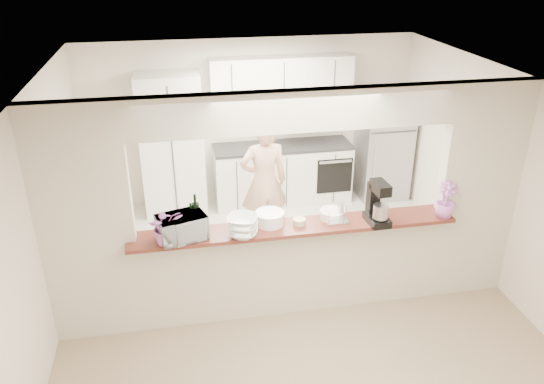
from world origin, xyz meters
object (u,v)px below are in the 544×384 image
object	(u,v)px
refrigerator	(383,145)
person	(264,183)
toaster_oven	(182,227)
stand_mixer	(378,204)

from	to	relation	value
refrigerator	person	world-z (taller)	person
toaster_oven	stand_mixer	xyz separation A→B (m)	(2.00, -0.03, 0.08)
refrigerator	stand_mixer	xyz separation A→B (m)	(-1.20, -2.78, 0.45)
refrigerator	stand_mixer	size ratio (longest dim) A/B	3.66
refrigerator	person	bearing A→B (deg)	-151.92
toaster_oven	stand_mixer	distance (m)	2.00
refrigerator	person	size ratio (longest dim) A/B	0.97
refrigerator	person	distance (m)	2.38
refrigerator	toaster_oven	size ratio (longest dim) A/B	3.71
person	refrigerator	bearing A→B (deg)	-155.91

